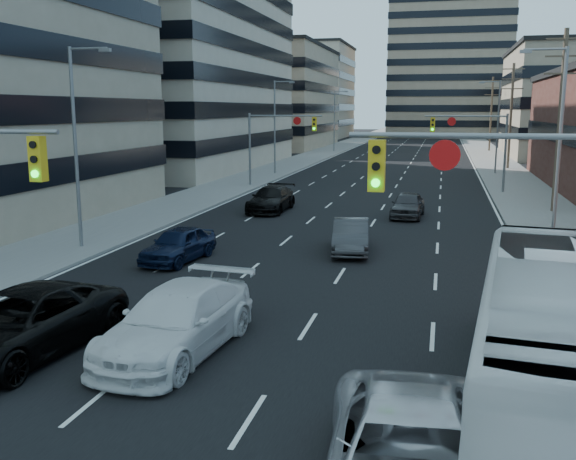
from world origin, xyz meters
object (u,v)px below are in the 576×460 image
(black_pickup, at_px, (22,323))
(sedan_blue, at_px, (178,244))
(white_van, at_px, (177,321))
(transit_bus, at_px, (550,340))

(black_pickup, distance_m, sedan_blue, 10.69)
(black_pickup, relative_size, sedan_blue, 1.43)
(white_van, bearing_deg, black_pickup, -158.89)
(white_van, height_order, transit_bus, transit_bus)
(black_pickup, height_order, white_van, white_van)
(black_pickup, distance_m, white_van, 4.02)
(white_van, distance_m, transit_bus, 9.06)
(transit_bus, bearing_deg, black_pickup, -175.39)
(white_van, bearing_deg, transit_bus, -3.02)
(white_van, xyz_separation_m, sedan_blue, (-4.07, 9.62, -0.13))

